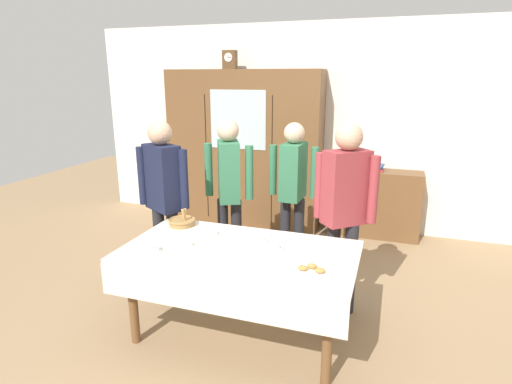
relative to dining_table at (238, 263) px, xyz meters
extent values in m
plane|color=#997A56|center=(0.00, 0.24, -0.65)|extent=(12.00, 12.00, 0.00)
cube|color=silver|center=(0.00, 2.89, 0.70)|extent=(6.40, 0.10, 2.70)
cylinder|color=brown|center=(-0.75, -0.31, -0.29)|extent=(0.07, 0.07, 0.72)
cylinder|color=brown|center=(0.75, -0.31, -0.29)|extent=(0.07, 0.07, 0.72)
cylinder|color=brown|center=(-0.75, 0.38, -0.29)|extent=(0.07, 0.07, 0.72)
cylinder|color=brown|center=(0.75, 0.38, -0.29)|extent=(0.07, 0.07, 0.72)
cube|color=silver|center=(0.00, 0.04, 0.08)|extent=(1.78, 0.97, 0.03)
cube|color=silver|center=(0.00, -0.45, -0.05)|extent=(1.78, 0.01, 0.24)
cube|color=brown|center=(-0.90, 2.59, 0.41)|extent=(2.11, 0.45, 2.11)
cube|color=silver|center=(-0.90, 2.36, 0.83)|extent=(0.76, 0.01, 0.76)
cube|color=black|center=(-1.37, 2.36, 0.30)|extent=(0.01, 0.01, 1.69)
cube|color=black|center=(-0.43, 2.36, 0.30)|extent=(0.01, 0.01, 1.69)
cube|color=brown|center=(-1.09, 2.59, 1.58)|extent=(0.18, 0.10, 0.24)
cylinder|color=white|center=(-1.09, 2.54, 1.61)|extent=(0.11, 0.01, 0.11)
cube|color=black|center=(-1.09, 2.53, 1.62)|extent=(0.00, 0.00, 0.04)
cube|color=black|center=(-1.07, 2.53, 1.61)|extent=(0.05, 0.00, 0.00)
cube|color=brown|center=(0.87, 2.64, -0.21)|extent=(1.13, 0.35, 0.87)
cube|color=#99332D|center=(0.87, 2.64, 0.24)|extent=(0.15, 0.22, 0.03)
cube|color=#2D5184|center=(0.87, 2.64, 0.27)|extent=(0.13, 0.17, 0.02)
cube|color=#2D5184|center=(0.87, 2.64, 0.29)|extent=(0.17, 0.22, 0.02)
cylinder|color=white|center=(0.10, 0.21, 0.10)|extent=(0.13, 0.13, 0.01)
cylinder|color=white|center=(0.10, 0.21, 0.13)|extent=(0.08, 0.08, 0.05)
torus|color=white|center=(0.14, 0.21, 0.14)|extent=(0.04, 0.01, 0.04)
cylinder|color=white|center=(-0.61, -0.22, 0.10)|extent=(0.13, 0.13, 0.01)
cylinder|color=white|center=(-0.61, -0.22, 0.13)|extent=(0.08, 0.08, 0.05)
torus|color=white|center=(-0.57, -0.22, 0.14)|extent=(0.04, 0.01, 0.04)
cylinder|color=white|center=(-0.41, -0.07, 0.10)|extent=(0.13, 0.13, 0.01)
cylinder|color=white|center=(-0.41, -0.07, 0.13)|extent=(0.08, 0.08, 0.05)
torus|color=white|center=(-0.37, -0.07, 0.14)|extent=(0.04, 0.01, 0.04)
cylinder|color=#47230F|center=(-0.41, -0.07, 0.16)|extent=(0.06, 0.06, 0.01)
cylinder|color=silver|center=(0.27, 0.10, 0.10)|extent=(0.13, 0.13, 0.01)
cylinder|color=silver|center=(0.27, 0.10, 0.13)|extent=(0.08, 0.08, 0.05)
torus|color=silver|center=(0.30, 0.10, 0.14)|extent=(0.04, 0.01, 0.04)
cylinder|color=white|center=(-0.33, 0.23, 0.10)|extent=(0.13, 0.13, 0.01)
cylinder|color=white|center=(-0.33, 0.23, 0.13)|extent=(0.08, 0.08, 0.05)
torus|color=white|center=(-0.29, 0.23, 0.14)|extent=(0.04, 0.01, 0.04)
cylinder|color=#47230F|center=(-0.33, 0.23, 0.16)|extent=(0.06, 0.06, 0.01)
cylinder|color=#9E7542|center=(-0.67, 0.37, 0.12)|extent=(0.22, 0.22, 0.05)
torus|color=#9E7542|center=(-0.67, 0.37, 0.15)|extent=(0.24, 0.24, 0.02)
cylinder|color=tan|center=(-0.64, 0.35, 0.20)|extent=(0.03, 0.04, 0.12)
cylinder|color=tan|center=(-0.64, 0.37, 0.20)|extent=(0.02, 0.04, 0.12)
cylinder|color=tan|center=(-0.64, 0.38, 0.20)|extent=(0.04, 0.03, 0.12)
cylinder|color=white|center=(0.60, -0.19, 0.10)|extent=(0.28, 0.28, 0.01)
ellipsoid|color=#BC7F3D|center=(0.66, -0.18, 0.13)|extent=(0.07, 0.05, 0.04)
ellipsoid|color=#BC7F3D|center=(0.59, -0.13, 0.13)|extent=(0.07, 0.05, 0.04)
ellipsoid|color=#BC7F3D|center=(0.54, -0.18, 0.13)|extent=(0.07, 0.05, 0.04)
cube|color=silver|center=(0.24, 0.37, 0.10)|extent=(0.10, 0.01, 0.00)
ellipsoid|color=silver|center=(0.30, 0.37, 0.10)|extent=(0.03, 0.02, 0.01)
cube|color=silver|center=(0.23, -0.16, 0.10)|extent=(0.10, 0.01, 0.00)
ellipsoid|color=silver|center=(0.29, -0.16, 0.10)|extent=(0.03, 0.02, 0.01)
cube|color=silver|center=(-0.68, 0.04, 0.10)|extent=(0.10, 0.01, 0.00)
ellipsoid|color=silver|center=(-0.62, 0.04, 0.10)|extent=(0.03, 0.02, 0.01)
cylinder|color=#232328|center=(0.63, 0.67, -0.23)|extent=(0.11, 0.11, 0.83)
cylinder|color=#232328|center=(0.78, 0.67, -0.23)|extent=(0.11, 0.11, 0.83)
cube|color=#933338|center=(0.71, 0.67, 0.49)|extent=(0.40, 0.39, 0.62)
sphere|color=tan|center=(0.71, 0.67, 0.91)|extent=(0.22, 0.22, 0.22)
cylinder|color=#933338|center=(0.49, 0.67, 0.49)|extent=(0.08, 0.08, 0.56)
cylinder|color=#933338|center=(0.93, 0.67, 0.49)|extent=(0.08, 0.08, 0.56)
cylinder|color=#232328|center=(-0.58, 1.06, -0.25)|extent=(0.11, 0.11, 0.80)
cylinder|color=#232328|center=(-0.43, 1.06, -0.25)|extent=(0.11, 0.11, 0.80)
cube|color=#33704C|center=(-0.50, 1.06, 0.45)|extent=(0.34, 0.41, 0.60)
sphere|color=#DBB293|center=(-0.50, 1.06, 0.86)|extent=(0.22, 0.22, 0.22)
cylinder|color=#33704C|center=(-0.72, 1.06, 0.45)|extent=(0.08, 0.08, 0.54)
cylinder|color=#33704C|center=(-0.28, 1.06, 0.45)|extent=(0.08, 0.08, 0.54)
cylinder|color=#232328|center=(0.01, 1.39, -0.26)|extent=(0.11, 0.11, 0.78)
cylinder|color=#232328|center=(0.16, 1.39, -0.26)|extent=(0.11, 0.11, 0.78)
cube|color=#33704C|center=(0.09, 1.39, 0.42)|extent=(0.22, 0.37, 0.58)
sphere|color=#DBB293|center=(0.09, 1.39, 0.82)|extent=(0.21, 0.21, 0.21)
cylinder|color=#33704C|center=(-0.13, 1.39, 0.42)|extent=(0.08, 0.08, 0.53)
cylinder|color=#33704C|center=(0.31, 1.39, 0.42)|extent=(0.08, 0.08, 0.53)
cylinder|color=#232328|center=(-1.03, 0.55, -0.24)|extent=(0.11, 0.11, 0.81)
cylinder|color=#232328|center=(-0.88, 0.55, -0.24)|extent=(0.11, 0.11, 0.81)
cube|color=#191E38|center=(-0.95, 0.55, 0.47)|extent=(0.41, 0.35, 0.61)
sphere|color=tan|center=(-0.95, 0.55, 0.88)|extent=(0.22, 0.22, 0.22)
cylinder|color=#191E38|center=(-1.17, 0.55, 0.47)|extent=(0.08, 0.08, 0.55)
cylinder|color=#191E38|center=(-0.73, 0.55, 0.47)|extent=(0.08, 0.08, 0.55)
camera|label=1|loc=(1.05, -2.69, 1.38)|focal=29.03mm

